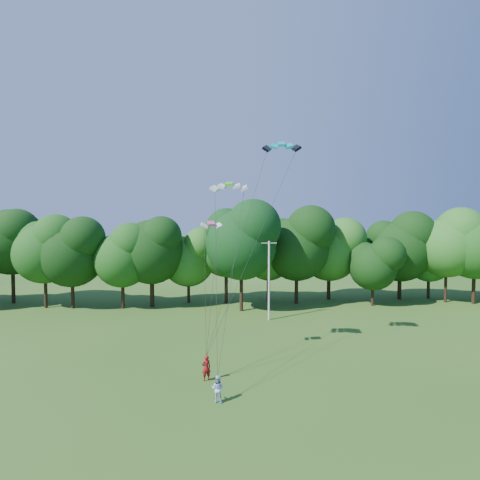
{
  "coord_description": "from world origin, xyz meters",
  "views": [
    {
      "loc": [
        1.03,
        -13.93,
        10.76
      ],
      "look_at": [
        2.46,
        13.0,
        9.65
      ],
      "focal_mm": 28.0,
      "sensor_mm": 36.0,
      "label": 1
    }
  ],
  "objects": [
    {
      "name": "utility_pole",
      "position": [
        6.5,
        27.64,
        4.56
      ],
      "size": [
        1.78,
        0.29,
        8.92
      ],
      "rotation": [
        0.0,
        0.0,
        0.12
      ],
      "color": "beige",
      "rests_on": "ground"
    },
    {
      "name": "kite_flyer_left",
      "position": [
        0.05,
        11.52,
        0.88
      ],
      "size": [
        0.75,
        0.62,
        1.76
      ],
      "primitive_type": "imported",
      "rotation": [
        0.0,
        0.0,
        3.5
      ],
      "color": "maroon",
      "rests_on": "ground"
    },
    {
      "name": "kite_flyer_right",
      "position": [
        0.86,
        8.39,
        0.81
      ],
      "size": [
        0.95,
        0.84,
        1.62
      ],
      "primitive_type": "imported",
      "rotation": [
        0.0,
        0.0,
        2.81
      ],
      "color": "#B4C6FA",
      "rests_on": "ground"
    },
    {
      "name": "kite_teal",
      "position": [
        5.93,
        15.94,
        17.18
      ],
      "size": [
        3.04,
        1.66,
        0.65
      ],
      "rotation": [
        0.0,
        0.0,
        -0.14
      ],
      "color": "#059FA4",
      "rests_on": "ground"
    },
    {
      "name": "kite_green",
      "position": [
        1.76,
        15.58,
        13.95
      ],
      "size": [
        3.04,
        1.71,
        0.5
      ],
      "rotation": [
        0.0,
        0.0,
        -0.15
      ],
      "color": "#46C91E",
      "rests_on": "ground"
    },
    {
      "name": "kite_pink",
      "position": [
        0.34,
        14.84,
        10.86
      ],
      "size": [
        1.73,
        1.06,
        0.38
      ],
      "rotation": [
        0.0,
        0.0,
        0.18
      ],
      "color": "#D53B7F",
      "rests_on": "ground"
    },
    {
      "name": "tree_back_center",
      "position": [
        3.64,
        32.27,
        8.78
      ],
      "size": [
        9.66,
        9.66,
        14.05
      ],
      "color": "black",
      "rests_on": "ground"
    },
    {
      "name": "tree_back_east",
      "position": [
        31.36,
        38.71,
        6.4
      ],
      "size": [
        7.04,
        7.04,
        10.25
      ],
      "color": "#301D13",
      "rests_on": "ground"
    }
  ]
}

